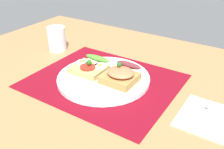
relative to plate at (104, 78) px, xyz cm
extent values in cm
cube|color=#9E6E43|center=(0.00, 0.00, -2.57)|extent=(120.00, 90.00, 3.20)
cube|color=maroon|center=(0.00, 0.00, -0.82)|extent=(42.28, 35.32, 0.30)
cylinder|color=white|center=(0.00, 0.00, 0.00)|extent=(27.46, 27.46, 1.35)
cube|color=tan|center=(-5.53, -0.02, 1.52)|extent=(10.13, 8.66, 1.69)
cylinder|color=red|center=(-5.16, -0.81, 2.67)|extent=(4.64, 4.64, 0.60)
ellipsoid|color=#48822A|center=(-5.53, 4.71, 3.27)|extent=(8.92, 2.20, 1.80)
sphere|color=#1E5919|center=(-5.15, -0.02, 3.77)|extent=(1.60, 1.60, 1.60)
cylinder|color=white|center=(-8.57, 1.05, 2.62)|extent=(3.77, 3.77, 0.50)
cylinder|color=yellow|center=(-8.57, 1.05, 2.95)|extent=(1.69, 1.69, 0.16)
cylinder|color=white|center=(-5.53, 1.61, 2.62)|extent=(3.77, 3.77, 0.50)
cylinder|color=yellow|center=(-5.53, 1.61, 2.95)|extent=(1.69, 1.69, 0.16)
cylinder|color=white|center=(-2.49, 1.78, 2.62)|extent=(3.77, 3.77, 0.50)
cylinder|color=yellow|center=(-2.49, 1.78, 2.95)|extent=(1.69, 1.69, 0.16)
cube|color=olive|center=(5.53, 0.43, 1.74)|extent=(9.49, 8.75, 2.14)
ellipsoid|color=#F26B45|center=(5.90, -0.15, 3.74)|extent=(7.78, 7.00, 1.85)
ellipsoid|color=#5B2528|center=(5.53, 5.21, 3.71)|extent=(8.07, 2.20, 1.80)
sphere|color=#1E5919|center=(4.73, 1.03, 5.37)|extent=(1.40, 1.40, 1.40)
cube|color=white|center=(30.15, -0.99, -0.67)|extent=(11.55, 14.70, 0.60)
cube|color=#B7B7BC|center=(29.64, -2.80, -0.21)|extent=(0.80, 9.05, 0.32)
cube|color=#B7B7BC|center=(29.64, 1.93, -0.21)|extent=(1.50, 1.20, 0.32)
cube|color=#B7B7BC|center=(28.99, 3.93, -0.21)|extent=(0.32, 2.80, 0.32)
cube|color=#B7B7BC|center=(29.64, 3.93, -0.21)|extent=(0.32, 2.80, 0.32)
cube|color=#B7B7BC|center=(30.29, 3.93, -0.21)|extent=(0.32, 2.80, 0.32)
cylinder|color=silver|center=(-28.01, 10.03, 3.47)|extent=(6.68, 6.68, 8.89)
camera|label=1|loc=(37.61, -53.68, 37.48)|focal=40.62mm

